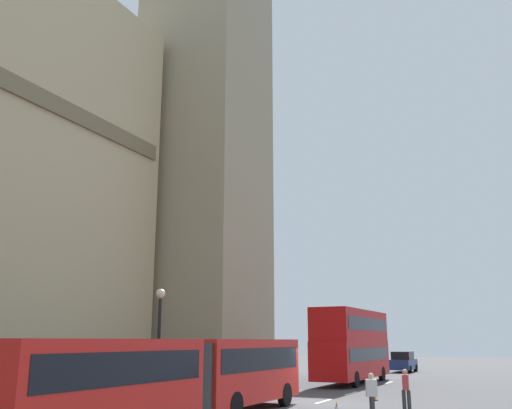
{
  "coord_description": "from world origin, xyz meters",
  "views": [
    {
      "loc": [
        -25.88,
        -9.46,
        2.85
      ],
      "look_at": [
        -1.72,
        2.32,
        9.43
      ],
      "focal_mm": 39.08,
      "sensor_mm": 36.0,
      "label": 1
    }
  ],
  "objects_px": {
    "street_lamp": "(159,336)",
    "traffic_cone_west": "(337,409)",
    "articulated_bus": "(180,373)",
    "sedan_lead": "(403,362)",
    "pedestrian_near_cones": "(372,395)",
    "traffic_cone_middle": "(374,394)",
    "double_decker_bus": "(352,343)",
    "pedestrian_by_kerb": "(406,389)"
  },
  "relations": [
    {
      "from": "articulated_bus",
      "to": "pedestrian_near_cones",
      "type": "bearing_deg",
      "value": -56.99
    },
    {
      "from": "double_decker_bus",
      "to": "traffic_cone_middle",
      "type": "xyz_separation_m",
      "value": [
        -10.44,
        -4.06,
        -2.43
      ]
    },
    {
      "from": "articulated_bus",
      "to": "traffic_cone_middle",
      "type": "xyz_separation_m",
      "value": [
        11.0,
        -4.06,
        -1.46
      ]
    },
    {
      "from": "double_decker_bus",
      "to": "traffic_cone_west",
      "type": "height_order",
      "value": "double_decker_bus"
    },
    {
      "from": "articulated_bus",
      "to": "pedestrian_near_cones",
      "type": "height_order",
      "value": "articulated_bus"
    },
    {
      "from": "articulated_bus",
      "to": "pedestrian_by_kerb",
      "type": "distance_m",
      "value": 9.68
    },
    {
      "from": "articulated_bus",
      "to": "street_lamp",
      "type": "distance_m",
      "value": 6.81
    },
    {
      "from": "articulated_bus",
      "to": "sedan_lead",
      "type": "height_order",
      "value": "articulated_bus"
    },
    {
      "from": "traffic_cone_west",
      "to": "sedan_lead",
      "type": "bearing_deg",
      "value": 7.17
    },
    {
      "from": "articulated_bus",
      "to": "sedan_lead",
      "type": "distance_m",
      "value": 37.22
    },
    {
      "from": "traffic_cone_middle",
      "to": "pedestrian_by_kerb",
      "type": "relative_size",
      "value": 0.34
    },
    {
      "from": "pedestrian_near_cones",
      "to": "double_decker_bus",
      "type": "bearing_deg",
      "value": 18.42
    },
    {
      "from": "street_lamp",
      "to": "pedestrian_by_kerb",
      "type": "xyz_separation_m",
      "value": [
        2.25,
        -10.93,
        -2.14
      ]
    },
    {
      "from": "sedan_lead",
      "to": "street_lamp",
      "type": "xyz_separation_m",
      "value": [
        -32.27,
        4.7,
        2.14
      ]
    },
    {
      "from": "street_lamp",
      "to": "double_decker_bus",
      "type": "bearing_deg",
      "value": -15.27
    },
    {
      "from": "sedan_lead",
      "to": "pedestrian_by_kerb",
      "type": "xyz_separation_m",
      "value": [
        -30.02,
        -6.23,
        -0.0
      ]
    },
    {
      "from": "double_decker_bus",
      "to": "street_lamp",
      "type": "distance_m",
      "value": 17.11
    },
    {
      "from": "traffic_cone_west",
      "to": "street_lamp",
      "type": "height_order",
      "value": "street_lamp"
    },
    {
      "from": "traffic_cone_middle",
      "to": "street_lamp",
      "type": "xyz_separation_m",
      "value": [
        -6.06,
        8.57,
        2.77
      ]
    },
    {
      "from": "articulated_bus",
      "to": "traffic_cone_west",
      "type": "height_order",
      "value": "articulated_bus"
    },
    {
      "from": "pedestrian_by_kerb",
      "to": "articulated_bus",
      "type": "bearing_deg",
      "value": 138.21
    },
    {
      "from": "traffic_cone_middle",
      "to": "pedestrian_by_kerb",
      "type": "height_order",
      "value": "pedestrian_by_kerb"
    },
    {
      "from": "pedestrian_near_cones",
      "to": "pedestrian_by_kerb",
      "type": "distance_m",
      "value": 3.42
    },
    {
      "from": "pedestrian_by_kerb",
      "to": "double_decker_bus",
      "type": "bearing_deg",
      "value": 24.28
    },
    {
      "from": "articulated_bus",
      "to": "sedan_lead",
      "type": "xyz_separation_m",
      "value": [
        37.21,
        -0.19,
        -0.83
      ]
    },
    {
      "from": "double_decker_bus",
      "to": "pedestrian_by_kerb",
      "type": "relative_size",
      "value": 6.4
    },
    {
      "from": "sedan_lead",
      "to": "pedestrian_by_kerb",
      "type": "bearing_deg",
      "value": -168.27
    },
    {
      "from": "articulated_bus",
      "to": "street_lamp",
      "type": "bearing_deg",
      "value": 42.39
    },
    {
      "from": "traffic_cone_west",
      "to": "pedestrian_near_cones",
      "type": "xyz_separation_m",
      "value": [
        -0.58,
        -1.54,
        0.63
      ]
    },
    {
      "from": "street_lamp",
      "to": "pedestrian_near_cones",
      "type": "bearing_deg",
      "value": -96.19
    },
    {
      "from": "articulated_bus",
      "to": "double_decker_bus",
      "type": "relative_size",
      "value": 1.52
    },
    {
      "from": "traffic_cone_west",
      "to": "articulated_bus",
      "type": "bearing_deg",
      "value": 135.45
    },
    {
      "from": "traffic_cone_west",
      "to": "street_lamp",
      "type": "bearing_deg",
      "value": 86.46
    },
    {
      "from": "sedan_lead",
      "to": "traffic_cone_west",
      "type": "bearing_deg",
      "value": -172.83
    },
    {
      "from": "double_decker_bus",
      "to": "sedan_lead",
      "type": "distance_m",
      "value": 15.87
    },
    {
      "from": "street_lamp",
      "to": "traffic_cone_west",
      "type": "bearing_deg",
      "value": -93.54
    },
    {
      "from": "pedestrian_by_kerb",
      "to": "street_lamp",
      "type": "bearing_deg",
      "value": 101.63
    },
    {
      "from": "sedan_lead",
      "to": "pedestrian_by_kerb",
      "type": "height_order",
      "value": "sedan_lead"
    },
    {
      "from": "traffic_cone_middle",
      "to": "pedestrian_near_cones",
      "type": "bearing_deg",
      "value": -165.89
    },
    {
      "from": "sedan_lead",
      "to": "traffic_cone_west",
      "type": "relative_size",
      "value": 7.59
    },
    {
      "from": "articulated_bus",
      "to": "sedan_lead",
      "type": "bearing_deg",
      "value": -0.3
    },
    {
      "from": "articulated_bus",
      "to": "pedestrian_near_cones",
      "type": "distance_m",
      "value": 7.04
    }
  ]
}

